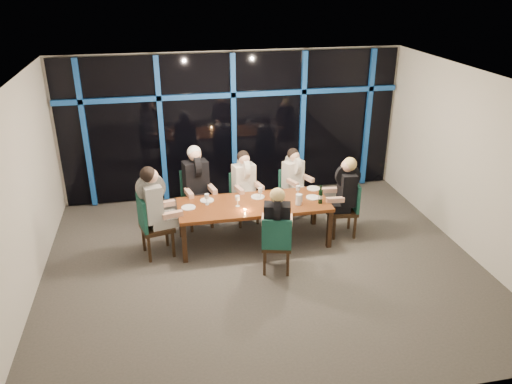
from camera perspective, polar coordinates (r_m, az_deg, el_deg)
The scene contains 29 objects.
room at distance 7.36m, azimuth 0.93°, elevation 5.07°, with size 7.04×7.00×3.02m.
window_wall at distance 10.26m, azimuth -2.54°, elevation 7.79°, with size 6.86×0.43×2.94m.
dining_table at distance 8.60m, azimuth -0.26°, elevation -1.71°, with size 2.60×1.00×0.75m.
chair_far_left at distance 9.34m, azimuth -6.89°, elevation -0.31°, with size 0.59×0.59×1.06m.
chair_far_mid at distance 9.42m, azimuth -1.50°, elevation -0.28°, with size 0.55×0.55×0.97m.
chair_far_right at distance 9.74m, azimuth 4.03°, elevation 0.35°, with size 0.56×0.56×0.92m.
chair_end_left at distance 8.41m, azimuth -11.94°, elevation -3.49°, with size 0.61×0.61×1.08m.
chair_end_right at distance 9.06m, azimuth 10.47°, elevation -1.56°, with size 0.51×0.51×1.01m.
chair_near_mid at distance 7.80m, azimuth 2.37°, elevation -5.71°, with size 0.56×0.56×0.99m.
diner_far_left at distance 9.10m, azimuth -6.85°, elevation 1.89°, with size 0.59×0.71×1.04m.
diner_far_mid at distance 9.20m, azimuth -1.32°, elevation 1.71°, with size 0.55×0.65×0.94m.
diner_far_right at distance 9.54m, azimuth 4.38°, elevation 2.22°, with size 0.58×0.63×0.90m.
diner_end_left at distance 8.24m, azimuth -11.57°, elevation -0.74°, with size 0.73×0.61×1.06m.
diner_end_right at distance 8.88m, azimuth 10.13°, elevation 0.74°, with size 0.65×0.53×0.98m.
diner_near_mid at distance 7.69m, azimuth 2.43°, elevation -2.87°, with size 0.56×0.66×0.96m.
plate_far_left at distance 8.70m, azimuth -5.62°, elevation -0.96°, with size 0.24×0.24×0.01m, color white.
plate_far_mid at distance 8.79m, azimuth 0.21°, elevation -0.56°, with size 0.24×0.24×0.01m, color white.
plate_far_right at distance 9.19m, azimuth 6.57°, elevation 0.41°, with size 0.24×0.24×0.01m, color white.
plate_end_left at distance 8.48m, azimuth -7.73°, elevation -1.77°, with size 0.24×0.24×0.01m, color white.
plate_end_right at distance 8.83m, azimuth 6.50°, elevation -0.62°, with size 0.24×0.24×0.01m, color white.
plate_near_mid at distance 8.28m, azimuth 2.46°, elevation -2.24°, with size 0.24×0.24×0.01m, color white.
wine_bottle at distance 8.60m, azimuth 7.38°, elevation -0.50°, with size 0.08×0.08×0.33m.
water_pitcher at distance 8.52m, azimuth 4.91°, elevation -0.86°, with size 0.12×0.10×0.19m.
tea_light at distance 8.32m, azimuth -1.29°, elevation -2.02°, with size 0.04×0.04×0.03m, color #FFA24C.
wine_glass_a at distance 8.41m, azimuth -2.12°, elevation -0.76°, with size 0.08×0.08×0.19m.
wine_glass_b at distance 8.70m, azimuth 0.50°, elevation 0.14°, with size 0.08×0.08×0.20m.
wine_glass_c at distance 8.62m, azimuth 2.40°, elevation -0.18°, with size 0.07×0.07×0.18m.
wine_glass_d at distance 8.51m, azimuth -5.65°, elevation -0.56°, with size 0.08×0.08×0.20m.
wine_glass_e at distance 8.83m, azimuth 4.83°, elevation 0.40°, with size 0.07×0.07×0.19m.
Camera 1 is at (-1.49, -6.80, 4.42)m, focal length 35.00 mm.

